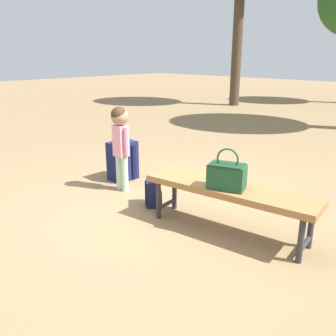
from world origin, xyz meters
name	(u,v)px	position (x,y,z in m)	size (l,w,h in m)	color
ground_plane	(161,210)	(0.00, 0.00, 0.00)	(40.00, 40.00, 0.00)	#8C704C
park_bench	(229,192)	(-0.79, -0.08, 0.39)	(1.64, 0.61, 0.45)	#9E6B3D
handbag	(227,175)	(-0.80, -0.01, 0.58)	(0.36, 0.27, 0.37)	#1E4C2D
child_standing	(120,135)	(0.76, -0.09, 0.68)	(0.27, 0.21, 1.01)	#B2D8B2
backpack_large	(122,158)	(1.06, -0.35, 0.29)	(0.31, 0.34, 0.58)	#191E4C
backpack_small	(153,191)	(0.14, -0.02, 0.17)	(0.24, 0.24, 0.33)	#191E4C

